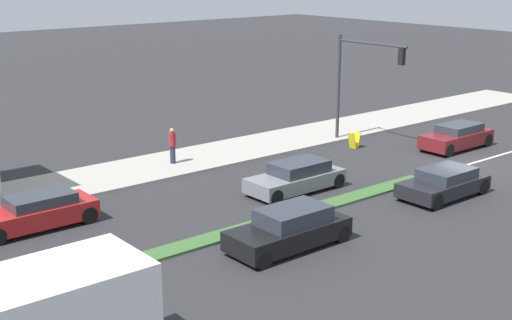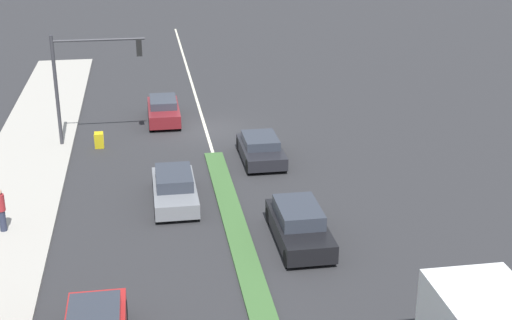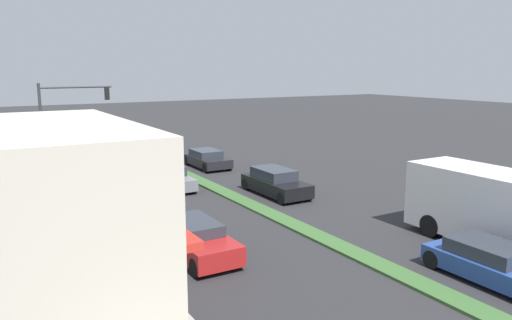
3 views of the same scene
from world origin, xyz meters
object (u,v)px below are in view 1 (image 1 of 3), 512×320
at_px(suv_black, 289,229).
at_px(hatchback_red, 37,212).
at_px(sedan_maroon, 457,137).
at_px(traffic_signal_main, 359,72).
at_px(pedestrian, 172,145).
at_px(warning_aframe_sign, 354,140).
at_px(sedan_dark, 444,183).
at_px(suv_grey, 296,177).

xyz_separation_m(suv_black, hatchback_red, (7.20, 5.92, -0.04)).
height_order(suv_black, sedan_maroon, suv_black).
relative_size(traffic_signal_main, pedestrian, 3.26).
distance_m(suv_black, hatchback_red, 9.32).
xyz_separation_m(warning_aframe_sign, sedan_maroon, (-3.43, -4.08, 0.21)).
bearing_deg(warning_aframe_sign, traffic_signal_main, -54.98).
bearing_deg(hatchback_red, warning_aframe_sign, -87.93).
relative_size(sedan_dark, hatchback_red, 0.94).
height_order(suv_grey, suv_black, suv_black).
bearing_deg(sedan_dark, sedan_maroon, -58.00).
relative_size(suv_black, sedan_maroon, 1.04).
relative_size(traffic_signal_main, warning_aframe_sign, 6.69).
distance_m(warning_aframe_sign, sedan_maroon, 5.34).
xyz_separation_m(suv_black, sedan_maroon, (4.40, -15.63, -0.03)).
bearing_deg(sedan_dark, traffic_signal_main, -23.75).
distance_m(pedestrian, hatchback_red, 9.21).
bearing_deg(sedan_dark, suv_grey, 44.06).
bearing_deg(suv_black, traffic_signal_main, -55.82).
xyz_separation_m(traffic_signal_main, pedestrian, (2.73, 9.82, -2.87)).
height_order(pedestrian, sedan_maroon, pedestrian).
bearing_deg(suv_black, warning_aframe_sign, -55.87).
height_order(traffic_signal_main, sedan_maroon, traffic_signal_main).
relative_size(pedestrian, suv_black, 0.39).
height_order(traffic_signal_main, sedan_dark, traffic_signal_main).
height_order(traffic_signal_main, hatchback_red, traffic_signal_main).
distance_m(traffic_signal_main, sedan_maroon, 6.12).
relative_size(sedan_dark, sedan_maroon, 0.95).
distance_m(pedestrian, warning_aframe_sign, 9.69).
bearing_deg(traffic_signal_main, sedan_maroon, -139.28).
relative_size(warning_aframe_sign, sedan_maroon, 0.20).
distance_m(pedestrian, suv_black, 11.32).
bearing_deg(hatchback_red, suv_black, -140.55).
xyz_separation_m(suv_grey, suv_black, (-4.40, 4.34, 0.04)).
distance_m(traffic_signal_main, suv_black, 15.17).
height_order(sedan_dark, suv_black, suv_black).
relative_size(suv_grey, suv_black, 0.99).
bearing_deg(sedan_maroon, traffic_signal_main, 40.72).
height_order(traffic_signal_main, suv_grey, traffic_signal_main).
bearing_deg(traffic_signal_main, pedestrian, 74.49).
bearing_deg(sedan_dark, pedestrian, 29.13).
xyz_separation_m(pedestrian, sedan_maroon, (-6.65, -13.20, -0.39)).
bearing_deg(warning_aframe_sign, pedestrian, 70.55).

